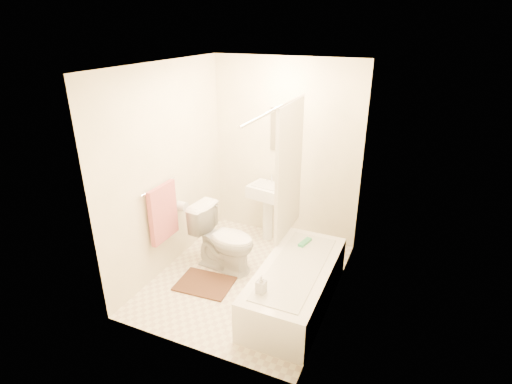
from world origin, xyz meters
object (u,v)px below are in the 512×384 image
at_px(toilet, 224,239).
at_px(bathtub, 296,285).
at_px(soap_bottle, 261,284).
at_px(sink, 267,210).
at_px(bath_mat, 205,284).

xyz_separation_m(toilet, bathtub, (1.00, -0.30, -0.16)).
distance_m(bathtub, soap_bottle, 0.64).
height_order(toilet, sink, sink).
bearing_deg(toilet, sink, -7.70).
bearing_deg(bath_mat, bathtub, 6.31).
xyz_separation_m(sink, soap_bottle, (0.63, -1.68, 0.10)).
bearing_deg(bath_mat, sink, 78.84).
xyz_separation_m(bath_mat, soap_bottle, (0.88, -0.42, 0.53)).
bearing_deg(bathtub, bath_mat, -173.69).
height_order(bathtub, bath_mat, bathtub).
distance_m(sink, soap_bottle, 1.80).
bearing_deg(soap_bottle, bath_mat, 154.70).
xyz_separation_m(bathtub, bath_mat, (-1.05, -0.12, -0.21)).
height_order(sink, soap_bottle, sink).
bearing_deg(sink, soap_bottle, -59.50).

